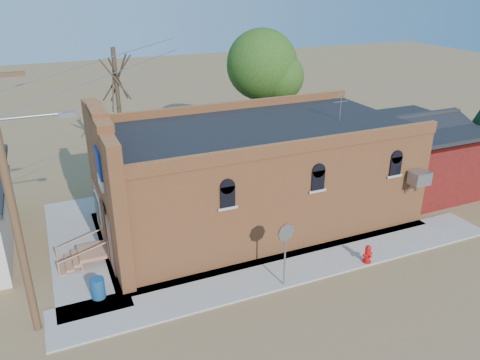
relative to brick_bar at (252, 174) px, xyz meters
name	(u,v)px	position (x,y,z in m)	size (l,w,h in m)	color
ground	(272,289)	(-1.64, -5.49, -2.34)	(120.00, 120.00, 0.00)	olive
sidewalk_south	(295,267)	(-0.14, -4.59, -2.30)	(19.00, 2.20, 0.08)	#9E9991
sidewalk_west	(81,247)	(-7.94, 0.51, -2.30)	(2.60, 10.00, 0.08)	#9E9991
brick_bar	(252,174)	(0.00, 0.00, 0.00)	(16.40, 7.97, 6.30)	#C56F3C
red_shed	(415,148)	(9.86, 0.01, -0.07)	(5.40, 6.40, 4.30)	#50110D
utility_pole	(13,200)	(-9.79, -4.29, 2.43)	(3.12, 0.26, 9.00)	#4F351F
tree_bare_near	(116,77)	(-4.64, 7.51, 3.62)	(2.80, 2.80, 7.65)	#4A3B2A
tree_leafy	(262,65)	(4.36, 8.01, 3.59)	(4.40, 4.40, 8.15)	#4A3B2A
fire_hydrant	(368,254)	(2.70, -5.50, -1.87)	(0.45, 0.42, 0.79)	red
stop_sign	(286,238)	(-1.17, -5.49, -0.25)	(0.71, 0.17, 2.62)	gray
trash_barrel	(98,288)	(-7.73, -3.49, -1.87)	(0.51, 0.51, 0.79)	navy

